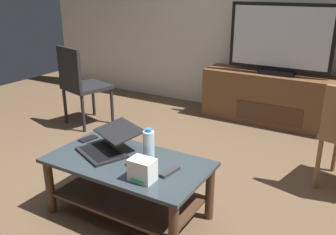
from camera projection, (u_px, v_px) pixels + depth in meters
ground_plane at (143, 207)px, 2.64m from camera, size 7.68×7.68×0.00m
coffee_table at (128, 178)px, 2.46m from camera, size 1.08×0.59×0.42m
media_cabinet at (274, 99)px, 4.16m from camera, size 1.63×0.43×0.58m
television at (280, 41)px, 3.92m from camera, size 1.11×0.20×0.76m
side_chair at (80, 82)px, 4.02m from camera, size 0.54×0.54×0.89m
laptop at (108, 144)px, 2.52m from camera, size 0.47×0.49×0.16m
router_box at (142, 170)px, 2.15m from camera, size 0.15×0.11×0.14m
water_bottle_near at (149, 150)px, 2.28m from camera, size 0.07×0.07×0.27m
cell_phone at (88, 139)px, 2.74m from camera, size 0.10×0.15×0.01m
tv_remote at (170, 172)px, 2.25m from camera, size 0.07×0.16×0.02m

